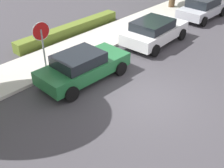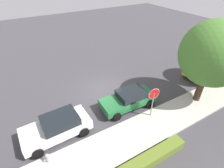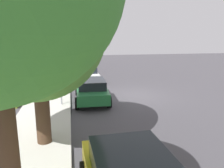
# 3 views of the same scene
# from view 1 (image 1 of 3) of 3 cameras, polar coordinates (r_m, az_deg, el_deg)

# --- Properties ---
(ground_plane) EXTENTS (60.00, 60.00, 0.00)m
(ground_plane) POSITION_cam_1_polar(r_m,az_deg,el_deg) (11.47, 6.83, -2.83)
(ground_plane) COLOR #423F44
(sidewalk_curb) EXTENTS (32.00, 2.54, 0.14)m
(sidewalk_curb) POSITION_cam_1_polar(r_m,az_deg,el_deg) (14.73, -10.39, 5.65)
(sidewalk_curb) COLOR beige
(sidewalk_curb) RESTS_ON ground_plane
(stop_sign) EXTENTS (0.83, 0.10, 2.47)m
(stop_sign) POSITION_cam_1_polar(r_m,az_deg,el_deg) (12.70, -14.03, 8.92)
(stop_sign) COLOR gray
(stop_sign) RESTS_ON ground_plane
(parked_car_green) EXTENTS (4.24, 2.07, 1.35)m
(parked_car_green) POSITION_cam_1_polar(r_m,az_deg,el_deg) (12.27, -5.94, 3.64)
(parked_car_green) COLOR #236B38
(parked_car_green) RESTS_ON ground_plane
(parked_car_white) EXTENTS (4.22, 2.23, 1.39)m
(parked_car_white) POSITION_cam_1_polar(r_m,az_deg,el_deg) (15.99, 8.62, 10.60)
(parked_car_white) COLOR white
(parked_car_white) RESTS_ON ground_plane
(parked_car_silver) EXTENTS (4.05, 2.07, 1.42)m
(parked_car_silver) POSITION_cam_1_polar(r_m,az_deg,el_deg) (20.78, 17.93, 14.57)
(parked_car_silver) COLOR silver
(parked_car_silver) RESTS_ON ground_plane
(fire_hydrant) EXTENTS (0.30, 0.22, 0.72)m
(fire_hydrant) POSITION_cam_1_polar(r_m,az_deg,el_deg) (17.79, 6.14, 11.77)
(fire_hydrant) COLOR #A5A5A8
(fire_hydrant) RESTS_ON ground_plane
(front_yard_hedge) EXTENTS (7.39, 0.68, 0.61)m
(front_yard_hedge) POSITION_cam_1_polar(r_m,az_deg,el_deg) (17.30, -8.46, 10.81)
(front_yard_hedge) COLOR olive
(front_yard_hedge) RESTS_ON ground_plane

